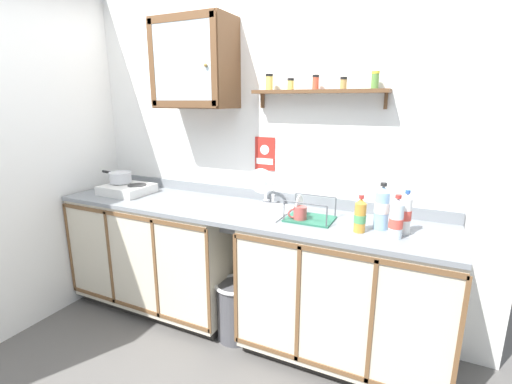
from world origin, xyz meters
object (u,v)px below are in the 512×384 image
at_px(bottle_water_clear_0, 396,219).
at_px(bottle_water_blue_2, 382,208).
at_px(wall_cabinet, 195,64).
at_px(warning_sign, 265,154).
at_px(mug, 300,214).
at_px(hot_plate_stove, 127,189).
at_px(bottle_juice_amber_3, 360,216).
at_px(trash_bin, 235,309).
at_px(sink, 250,213).
at_px(bottle_opaque_white_1, 406,214).
at_px(dish_rack, 308,216).
at_px(saucepan, 120,177).

relative_size(bottle_water_clear_0, bottle_water_blue_2, 0.88).
distance_m(wall_cabinet, warning_sign, 0.84).
distance_m(bottle_water_clear_0, wall_cabinet, 1.76).
height_order(mug, warning_sign, warning_sign).
bearing_deg(warning_sign, hot_plate_stove, -164.35).
height_order(bottle_water_blue_2, wall_cabinet, wall_cabinet).
height_order(bottle_water_clear_0, warning_sign, warning_sign).
bearing_deg(mug, bottle_water_clear_0, -4.77).
bearing_deg(bottle_juice_amber_3, trash_bin, -177.96).
xyz_separation_m(bottle_water_blue_2, trash_bin, (-0.93, -0.14, -0.86)).
bearing_deg(sink, bottle_opaque_white_1, -2.72).
bearing_deg(trash_bin, bottle_water_blue_2, 8.30).
bearing_deg(warning_sign, wall_cabinet, -162.30).
bearing_deg(mug, bottle_water_blue_2, 8.11).
height_order(sink, bottle_opaque_white_1, sink).
bearing_deg(sink, dish_rack, -6.38).
distance_m(bottle_water_clear_0, bottle_juice_amber_3, 0.20).
xyz_separation_m(hot_plate_stove, saucepan, (-0.09, 0.02, 0.09)).
height_order(saucepan, bottle_water_clear_0, bottle_water_clear_0).
bearing_deg(wall_cabinet, warning_sign, 17.70).
bearing_deg(wall_cabinet, saucepan, -169.72).
height_order(bottle_opaque_white_1, bottle_water_blue_2, bottle_water_blue_2).
xyz_separation_m(bottle_opaque_white_1, dish_rack, (-0.58, -0.00, -0.10)).
height_order(sink, trash_bin, sink).
distance_m(bottle_opaque_white_1, bottle_water_blue_2, 0.14).
relative_size(bottle_opaque_white_1, dish_rack, 0.86).
bearing_deg(bottle_opaque_white_1, bottle_water_clear_0, -112.49).
distance_m(dish_rack, wall_cabinet, 1.38).
height_order(bottle_water_clear_0, bottle_opaque_white_1, bottle_opaque_white_1).
height_order(dish_rack, wall_cabinet, wall_cabinet).
bearing_deg(warning_sign, bottle_juice_amber_3, -26.78).
xyz_separation_m(bottle_opaque_white_1, mug, (-0.62, -0.05, -0.07)).
bearing_deg(bottle_juice_amber_3, bottle_water_blue_2, 45.46).
bearing_deg(sink, trash_bin, -104.43).
bearing_deg(trash_bin, bottle_opaque_white_1, 6.23).
bearing_deg(bottle_water_clear_0, wall_cabinet, 170.29).
distance_m(bottle_water_clear_0, bottle_opaque_white_1, 0.11).
bearing_deg(trash_bin, warning_sign, 85.53).
bearing_deg(bottle_opaque_white_1, sink, 177.28).
bearing_deg(dish_rack, hot_plate_stove, 179.89).
height_order(saucepan, warning_sign, warning_sign).
bearing_deg(warning_sign, sink, -88.08).
xyz_separation_m(saucepan, bottle_water_clear_0, (2.20, -0.13, -0.02)).
height_order(bottle_juice_amber_3, dish_rack, bottle_juice_amber_3).
relative_size(sink, bottle_juice_amber_3, 2.57).
bearing_deg(hot_plate_stove, bottle_water_blue_2, 0.50).
xyz_separation_m(dish_rack, wall_cabinet, (-0.95, 0.16, 0.99)).
relative_size(saucepan, bottle_opaque_white_1, 1.24).
bearing_deg(saucepan, bottle_water_clear_0, -3.26).
distance_m(saucepan, bottle_juice_amber_3, 2.01).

